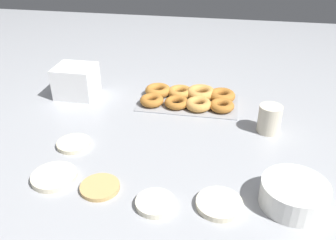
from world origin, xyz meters
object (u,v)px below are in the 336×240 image
(pancake_3, at_px, (219,204))
(pancake_0, at_px, (74,144))
(donut_tray, at_px, (190,98))
(paper_cup, at_px, (270,119))
(pancake_1, at_px, (100,187))
(batter_bowl, at_px, (294,194))
(pancake_2, at_px, (155,203))
(pancake_4, at_px, (54,177))
(container_stack, at_px, (76,81))

(pancake_3, bearing_deg, pancake_0, -22.09)
(donut_tray, height_order, paper_cup, paper_cup)
(pancake_3, distance_m, donut_tray, 0.53)
(pancake_3, bearing_deg, paper_cup, -109.90)
(pancake_3, bearing_deg, pancake_1, -1.52)
(pancake_0, relative_size, pancake_1, 1.01)
(donut_tray, bearing_deg, batter_bowl, 122.35)
(pancake_1, distance_m, pancake_2, 0.15)
(paper_cup, bearing_deg, pancake_4, 31.54)
(pancake_2, bearing_deg, pancake_1, -12.38)
(batter_bowl, bearing_deg, pancake_3, 12.77)
(pancake_4, distance_m, paper_cup, 0.64)
(pancake_4, xyz_separation_m, container_stack, (0.13, -0.47, 0.05))
(donut_tray, distance_m, paper_cup, 0.31)
(donut_tray, xyz_separation_m, paper_cup, (-0.26, 0.15, 0.03))
(pancake_4, bearing_deg, batter_bowl, -178.51)
(paper_cup, bearing_deg, pancake_2, 54.29)
(pancake_0, relative_size, pancake_2, 1.07)
(pancake_1, distance_m, donut_tray, 0.53)
(pancake_0, relative_size, paper_cup, 1.12)
(pancake_1, bearing_deg, paper_cup, -140.18)
(container_stack, distance_m, paper_cup, 0.69)
(batter_bowl, height_order, paper_cup, paper_cup)
(pancake_3, relative_size, batter_bowl, 0.71)
(pancake_1, xyz_separation_m, pancake_4, (0.13, -0.01, 0.00))
(pancake_3, bearing_deg, batter_bowl, -167.23)
(pancake_3, distance_m, pancake_4, 0.42)
(pancake_4, bearing_deg, pancake_3, 176.92)
(donut_tray, bearing_deg, pancake_2, 88.86)
(paper_cup, bearing_deg, pancake_1, 39.82)
(pancake_0, height_order, pancake_3, pancake_3)
(pancake_0, bearing_deg, donut_tray, -131.18)
(pancake_0, height_order, pancake_1, pancake_0)
(pancake_3, distance_m, batter_bowl, 0.17)
(pancake_2, distance_m, container_stack, 0.66)
(pancake_3, height_order, donut_tray, donut_tray)
(batter_bowl, height_order, container_stack, container_stack)
(paper_cup, bearing_deg, batter_bowl, 96.45)
(pancake_2, bearing_deg, donut_tray, -91.14)
(pancake_0, xyz_separation_m, pancake_4, (-0.01, 0.15, 0.00))
(pancake_2, bearing_deg, container_stack, -51.88)
(pancake_1, distance_m, paper_cup, 0.55)
(pancake_4, height_order, donut_tray, donut_tray)
(pancake_0, relative_size, pancake_4, 0.85)
(pancake_1, bearing_deg, donut_tray, -107.21)
(donut_tray, bearing_deg, pancake_0, 48.82)
(container_stack, bearing_deg, pancake_2, 128.12)
(pancake_1, relative_size, pancake_2, 1.06)
(pancake_0, xyz_separation_m, pancake_1, (-0.14, 0.17, -0.00))
(donut_tray, bearing_deg, paper_cup, 149.81)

